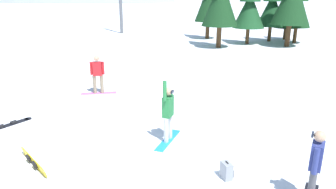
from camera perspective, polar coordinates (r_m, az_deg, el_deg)
ground_plane at (r=8.14m, az=-4.96°, el=-15.00°), size 800.00×800.00×0.00m
snowboarder_foreground at (r=7.54m, az=25.10°, el=-11.65°), size 0.97×1.49×1.73m
snowboarder_midground at (r=9.59m, az=-0.00°, el=-3.28°), size 0.81×1.58×2.00m
snowboarder_background at (r=14.53m, az=-12.66°, el=3.68°), size 1.62×0.53×1.75m
loose_snowboard_near_left at (r=12.34m, az=-27.09°, el=-4.95°), size 1.26×1.56×0.09m
loose_snowboard_far_spare at (r=9.31m, az=-23.31°, el=-11.05°), size 1.27×1.39×0.26m
backpack_grey at (r=8.15m, az=10.61°, el=-13.44°), size 0.34×0.37×0.47m
pine_tree_slender at (r=30.83m, az=22.65°, el=15.07°), size 2.32×2.32×6.45m
pine_tree_leaning at (r=31.24m, az=18.43°, el=15.47°), size 2.60×2.60×6.37m
pine_tree_young at (r=33.02m, az=20.81°, el=14.08°), size 2.23×2.23×5.06m
pine_tree_short at (r=29.05m, az=14.63°, el=15.71°), size 2.74×2.74×6.41m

